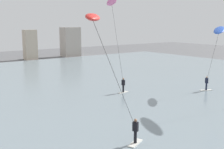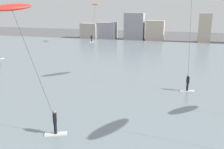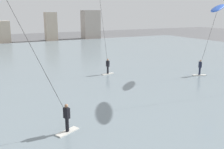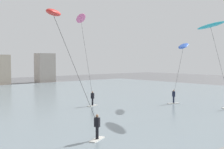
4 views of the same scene
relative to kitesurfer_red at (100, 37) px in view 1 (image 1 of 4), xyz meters
The scene contains 4 objects.
water_bay 19.85m from the kitesurfer_red, 78.27° to the left, with size 84.00×52.00×0.10m, color gray.
kitesurfer_red is the anchor object (origin of this frame).
kitesurfer_pink 16.07m from the kitesurfer_red, 50.21° to the left, with size 2.45×3.79×10.37m.
kitesurfer_blue 21.04m from the kitesurfer_red, 15.58° to the left, with size 4.42×3.20×7.48m.
Camera 1 is at (-12.99, -1.59, 7.62)m, focal length 46.12 mm.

